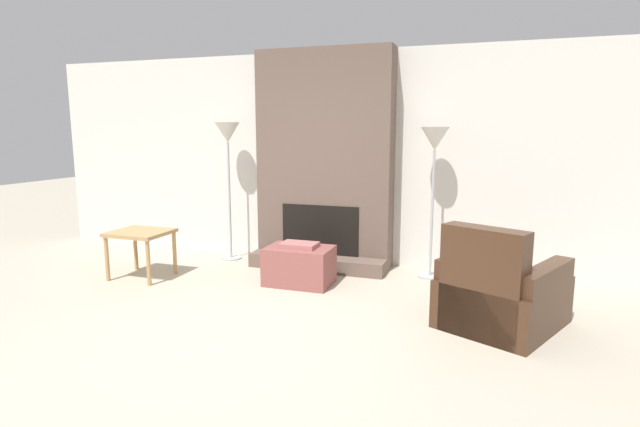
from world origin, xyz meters
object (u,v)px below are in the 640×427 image
Objects in this scene: armchair at (499,296)px; floor_lamp_right at (435,149)px; side_table at (141,238)px; floor_lamp_left at (228,142)px; ottoman at (299,265)px.

armchair is 0.73× the size of floor_lamp_right.
side_table is (-3.81, 0.25, 0.18)m from armchair.
side_table is 0.36× the size of floor_lamp_left.
floor_lamp_left reaches higher than armchair.
ottoman is 0.42× the size of floor_lamp_right.
ottoman is 1.13× the size of side_table.
ottoman is at bearing 10.58° from side_table.
side_table reaches higher than ottoman.
floor_lamp_left is (-3.26, 1.31, 1.23)m from armchair.
side_table is at bearing -161.11° from floor_lamp_right.
armchair is 3.82m from side_table.
floor_lamp_left is (0.55, 1.06, 1.04)m from side_table.
floor_lamp_right reaches higher than ottoman.
floor_lamp_right is (2.55, 0.00, -0.06)m from floor_lamp_left.
armchair is at bearing -61.41° from floor_lamp_right.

